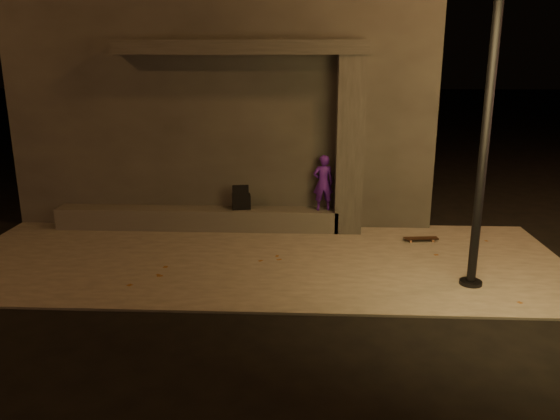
# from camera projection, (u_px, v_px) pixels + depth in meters

# --- Properties ---
(ground) EXTENTS (120.00, 120.00, 0.00)m
(ground) POSITION_uv_depth(u_px,v_px,m) (249.00, 308.00, 8.09)
(ground) COLOR black
(ground) RESTS_ON ground
(sidewalk) EXTENTS (11.00, 4.40, 0.04)m
(sidewalk) POSITION_uv_depth(u_px,v_px,m) (260.00, 259.00, 10.00)
(sidewalk) COLOR #605A55
(sidewalk) RESTS_ON ground
(building) EXTENTS (9.00, 5.10, 5.22)m
(building) POSITION_uv_depth(u_px,v_px,m) (234.00, 98.00, 13.68)
(building) COLOR #383533
(building) RESTS_ON ground
(ledge) EXTENTS (6.00, 0.55, 0.45)m
(ledge) POSITION_uv_depth(u_px,v_px,m) (197.00, 218.00, 11.69)
(ledge) COLOR #54514C
(ledge) RESTS_ON sidewalk
(column) EXTENTS (0.55, 0.55, 3.60)m
(column) POSITION_uv_depth(u_px,v_px,m) (349.00, 146.00, 11.12)
(column) COLOR #383533
(column) RESTS_ON sidewalk
(canopy) EXTENTS (5.00, 0.70, 0.28)m
(canopy) POSITION_uv_depth(u_px,v_px,m) (241.00, 47.00, 10.75)
(canopy) COLOR #383533
(canopy) RESTS_ON column
(skateboarder) EXTENTS (0.46, 0.34, 1.17)m
(skateboarder) POSITION_uv_depth(u_px,v_px,m) (323.00, 183.00, 11.35)
(skateboarder) COLOR #4A1798
(skateboarder) RESTS_ON ledge
(backpack) EXTENTS (0.42, 0.31, 0.54)m
(backpack) POSITION_uv_depth(u_px,v_px,m) (241.00, 200.00, 11.54)
(backpack) COLOR black
(backpack) RESTS_ON ledge
(skateboard) EXTENTS (0.69, 0.24, 0.07)m
(skateboard) POSITION_uv_depth(u_px,v_px,m) (421.00, 238.00, 10.90)
(skateboard) COLOR black
(skateboard) RESTS_ON sidewalk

